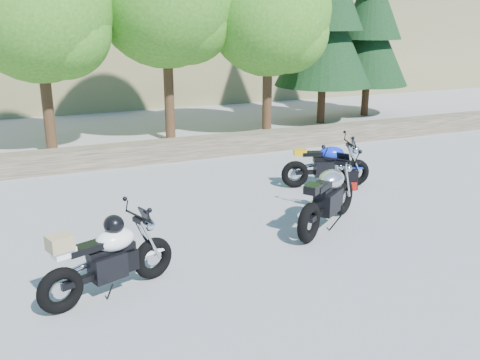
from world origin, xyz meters
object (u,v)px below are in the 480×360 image
at_px(silver_bike, 328,198).
at_px(backpack, 350,180).
at_px(white_bike, 108,257).
at_px(blue_bike, 326,165).

xyz_separation_m(silver_bike, backpack, (1.56, 1.62, -0.33)).
relative_size(white_bike, backpack, 4.64).
distance_m(silver_bike, backpack, 2.27).
xyz_separation_m(silver_bike, blue_bike, (1.18, 1.95, -0.07)).
bearing_deg(silver_bike, white_bike, 157.52).
bearing_deg(blue_bike, silver_bike, -104.27).
height_order(blue_bike, backpack, blue_bike).
xyz_separation_m(blue_bike, backpack, (0.38, -0.34, -0.27)).
relative_size(blue_bike, backpack, 4.61).
xyz_separation_m(white_bike, backpack, (5.41, 2.51, -0.33)).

